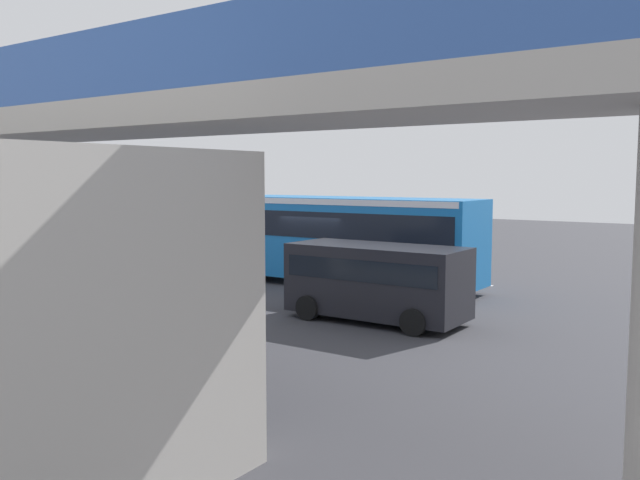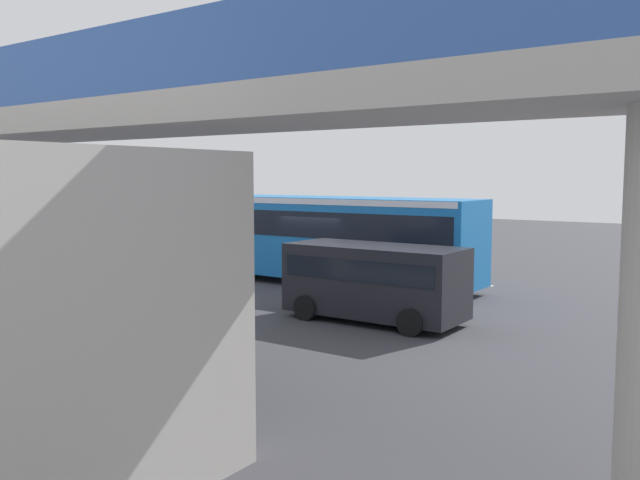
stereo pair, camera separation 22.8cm
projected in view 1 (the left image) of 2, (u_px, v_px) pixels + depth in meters
The scene contains 10 objects.
ground at pixel (325, 285), 23.62m from camera, with size 80.00×80.00×0.00m, color #38383D.
city_bus at pixel (325, 232), 23.85m from camera, with size 11.54×2.85×3.15m.
parked_van at pixel (377, 278), 17.69m from camera, with size 4.80×2.17×2.05m.
bicycle_green at pixel (47, 270), 24.89m from camera, with size 1.77×0.44×0.96m.
bicycle_red at pixel (102, 267), 25.54m from camera, with size 1.77×0.44×0.96m.
bicycle_blue at pixel (55, 265), 26.21m from camera, with size 1.77×0.44×0.96m.
lane_dash_leftmost at pixel (466, 283), 24.08m from camera, with size 2.00×0.20×0.01m, color silver.
lane_dash_left at pixel (371, 274), 26.34m from camera, with size 2.00×0.20×0.01m, color silver.
lane_dash_centre at pixel (291, 266), 28.59m from camera, with size 2.00×0.20×0.01m, color silver.
pedestrian_overpass at pixel (34, 143), 14.07m from camera, with size 26.48×2.60×6.27m.
Camera 1 is at (-13.08, 19.35, 3.87)m, focal length 37.03 mm.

